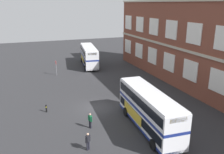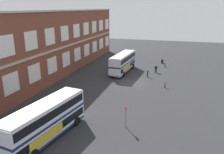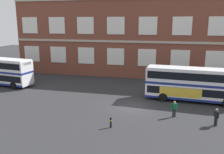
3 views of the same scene
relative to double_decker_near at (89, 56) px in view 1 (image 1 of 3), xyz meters
name	(u,v)px [view 1 (image 1 of 3)]	position (x,y,z in m)	size (l,w,h in m)	color
ground_plane	(111,105)	(21.28, -3.04, -2.15)	(120.00, 120.00, 0.00)	#2B2B2D
double_decker_near	(89,56)	(0.00, 0.00, 0.00)	(11.26, 4.16, 4.07)	silver
double_decker_middle	(149,109)	(28.10, -1.35, 0.00)	(11.14, 3.40, 4.07)	silver
waiting_passenger	(90,120)	(25.99, -7.13, -1.22)	(0.62, 0.38, 1.70)	black
second_passenger	(88,141)	(29.75, -8.40, -1.22)	(0.42, 0.59, 1.70)	black
bus_stand_flag	(56,67)	(4.90, -7.61, -0.51)	(0.44, 0.10, 2.70)	slate
safety_bollard_east	(46,108)	(20.32, -11.08, -1.66)	(0.19, 0.19, 0.95)	black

